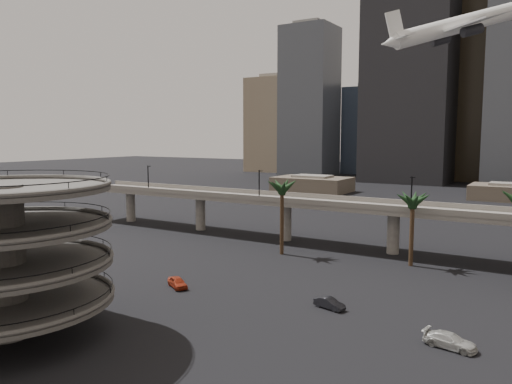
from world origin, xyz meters
The scene contains 10 objects.
ground centered at (0.00, 0.00, 0.00)m, with size 700.00×700.00×0.00m, color black.
parking_ramp centered at (-13.00, -4.00, 9.84)m, with size 22.20×22.20×17.35m.
overpass centered at (0.00, 55.00, 7.34)m, with size 130.00×9.30×14.70m.
palm_trees centered at (14.02, 44.65, 11.43)m, with size 42.40×10.40×14.00m.
low_buildings centered at (6.89, 142.30, 2.86)m, with size 135.00×27.50×6.80m.
skyline centered at (15.11, 217.08, 44.86)m, with size 269.00×86.00×122.67m.
airborne_jet centered at (16.83, 72.53, 42.60)m, with size 25.56×25.03×11.64m.
car_a centered at (-8.93, 18.73, 0.74)m, with size 1.76×4.37×1.49m, color #AA3218.
car_b centered at (12.77, 21.94, 0.67)m, with size 1.43×4.09×1.35m, color black.
car_c centered at (27.73, 17.57, 0.76)m, with size 2.14×5.26×1.53m, color #B7B8B3.
Camera 1 is at (36.27, -33.72, 21.29)m, focal length 35.00 mm.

